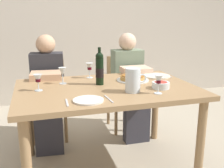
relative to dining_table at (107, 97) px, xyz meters
The scene contains 21 objects.
ground_plane 0.67m from the dining_table, ahead, with size 8.00×8.00×0.00m, color #B2A893.
back_wall 2.25m from the dining_table, 90.00° to the left, with size 8.00×0.10×2.80m, color beige.
dining_table is the anchor object (origin of this frame).
wine_bottle 0.26m from the dining_table, 110.41° to the left, with size 0.07×0.07×0.33m.
water_pitcher 0.31m from the dining_table, 51.98° to the right, with size 0.17×0.12×0.19m.
baked_tart 0.35m from the dining_table, 27.07° to the left, with size 0.30×0.30×0.06m.
salad_bowl 0.47m from the dining_table, 22.23° to the right, with size 0.15×0.15×0.06m.
wine_glass_left_diner 0.43m from the dining_table, 100.30° to the left, with size 0.07×0.07×0.15m.
wine_glass_right_diner 0.49m from the dining_table, 42.64° to the right, with size 0.07×0.07×0.15m.
wine_glass_centre 0.59m from the dining_table, behind, with size 0.07×0.07×0.13m.
wine_glass_spare 0.45m from the dining_table, 147.76° to the left, with size 0.07×0.07×0.15m.
dinner_plate_left_setting 0.42m from the dining_table, 123.96° to the right, with size 0.22×0.22×0.01m, color white.
dinner_plate_right_setting 0.64m from the dining_table, 22.77° to the left, with size 0.27×0.27×0.01m, color silver.
fork_left_setting 0.51m from the dining_table, 138.29° to the right, with size 0.16×0.01×0.01m, color silver.
knife_left_setting 0.36m from the dining_table, 102.68° to the right, with size 0.18×0.01×0.01m, color silver.
knife_right_setting 0.75m from the dining_table, 19.25° to the left, with size 0.18×0.01×0.01m, color silver.
spoon_right_setting 0.51m from the dining_table, 29.48° to the left, with size 0.16×0.01×0.01m, color silver.
chair_left 0.98m from the dining_table, 117.15° to the left, with size 0.44×0.44×0.87m.
diner_left 0.78m from the dining_table, 126.30° to the left, with size 0.37×0.53×1.16m.
chair_right 0.99m from the dining_table, 62.56° to the left, with size 0.40×0.40×0.87m.
diner_right 0.78m from the dining_table, 54.59° to the left, with size 0.34×0.50×1.16m.
Camera 1 is at (-0.57, -2.08, 1.34)m, focal length 42.32 mm.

